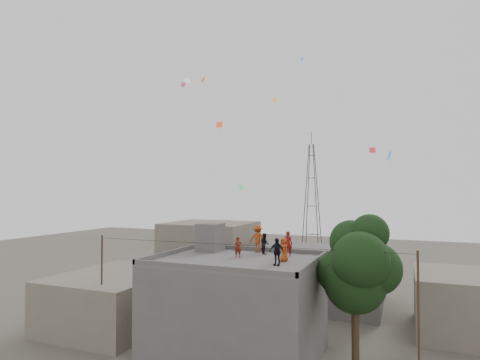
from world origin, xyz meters
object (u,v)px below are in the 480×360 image
(stair_head_box, at_px, (210,237))
(transmission_tower, at_px, (312,200))
(person_dark_adult, at_px, (277,252))
(tree, at_px, (358,266))
(person_red_adult, at_px, (288,244))

(stair_head_box, xyz_separation_m, transmission_tower, (-0.80, 37.40, 1.97))
(person_dark_adult, bearing_deg, transmission_tower, 109.47)
(tree, height_order, person_dark_adult, tree)
(person_red_adult, distance_m, person_dark_adult, 3.61)
(tree, relative_size, transmission_tower, 0.45)
(person_red_adult, bearing_deg, transmission_tower, -78.01)
(stair_head_box, bearing_deg, person_red_adult, -0.38)
(transmission_tower, distance_m, person_red_adult, 38.08)
(stair_head_box, relative_size, person_dark_adult, 1.25)
(tree, height_order, transmission_tower, transmission_tower)
(tree, relative_size, person_dark_adult, 5.67)
(person_red_adult, relative_size, person_dark_adult, 1.03)
(tree, bearing_deg, stair_head_box, 169.26)
(transmission_tower, bearing_deg, stair_head_box, -88.77)
(transmission_tower, distance_m, person_dark_adult, 41.68)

